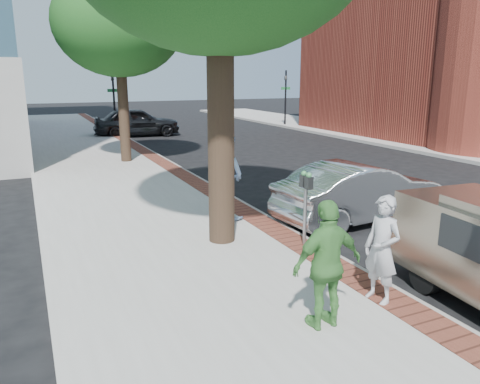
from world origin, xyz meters
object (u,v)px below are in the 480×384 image
parking_meter (306,193)px  person_officer (225,177)px  person_green (327,265)px  person_gray (382,249)px  bg_car (137,122)px  sedan_silver (360,192)px

parking_meter → person_officer: person_officer is taller
person_officer → person_green: bearing=143.9°
person_officer → person_gray: bearing=157.0°
bg_car → sedan_silver: bearing=-171.7°
person_gray → person_officer: person_officer is taller
person_officer → sedan_silver: size_ratio=0.46×
person_officer → parking_meter: bearing=169.0°
parking_meter → person_officer: bearing=107.0°
person_officer → sedan_silver: person_officer is taller
person_green → bg_car: size_ratio=0.36×
person_officer → bg_car: size_ratio=0.40×
bg_car → person_officer: bearing=178.7°
sedan_silver → parking_meter: bearing=111.8°
parking_meter → sedan_silver: bearing=27.7°
sedan_silver → person_green: bearing=130.9°
person_green → bg_car: person_green is taller
person_officer → bg_car: bearing=-34.0°
person_gray → sedan_silver: size_ratio=0.37×
person_officer → sedan_silver: (3.02, -1.12, -0.43)m
sedan_silver → bg_car: bg_car is taller
person_officer → person_green: size_ratio=1.13×
parking_meter → bg_car: (1.14, 19.90, -0.37)m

